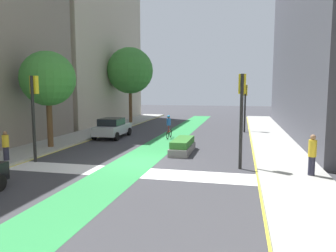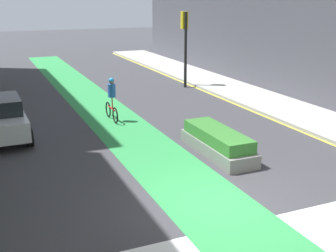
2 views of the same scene
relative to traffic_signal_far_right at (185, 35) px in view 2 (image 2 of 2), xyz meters
The scene contains 6 objects.
ground_plane 15.07m from the traffic_signal_far_right, 111.87° to the right, with size 120.00×120.00×0.00m, color #38383D.
bike_lane_paint 15.16m from the traffic_signal_far_right, 112.81° to the right, with size 2.40×60.00×0.01m, color #2D8C47.
crosswalk_band 16.91m from the traffic_signal_far_right, 109.31° to the right, with size 12.00×1.80×0.01m, color silver.
traffic_signal_far_right is the anchor object (origin of this frame).
cyclist_in_lane 8.08m from the traffic_signal_far_right, 138.31° to the right, with size 0.32×1.73×1.86m.
median_planter 11.46m from the traffic_signal_far_right, 109.69° to the right, with size 1.10×3.46×0.85m.
Camera 2 is at (-5.20, -8.76, 5.12)m, focal length 46.57 mm.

